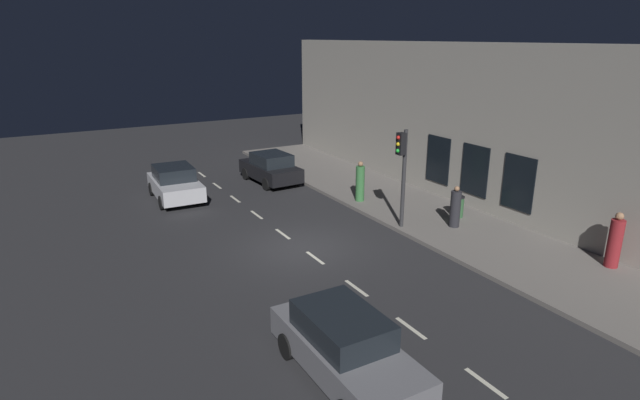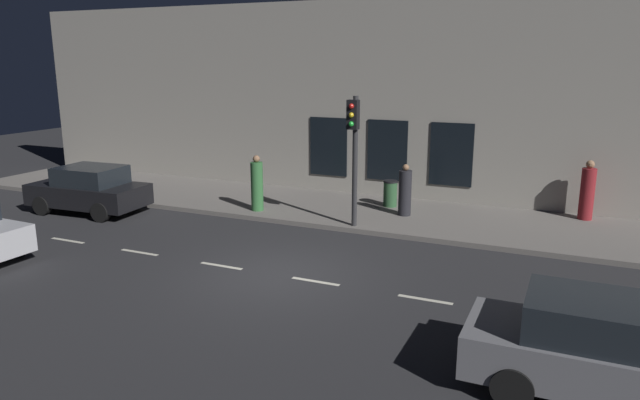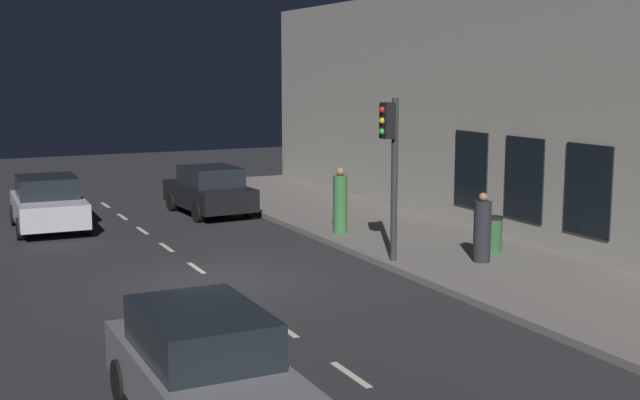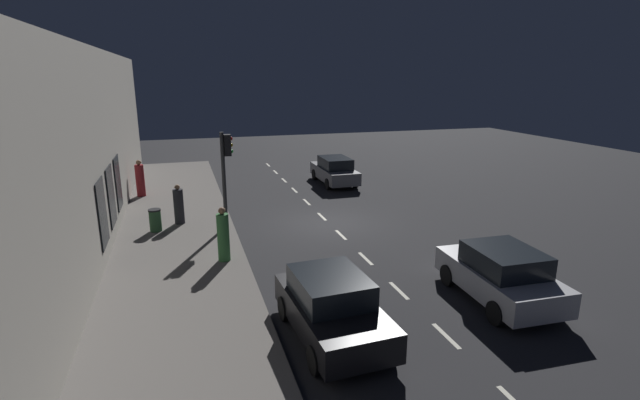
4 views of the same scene
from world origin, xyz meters
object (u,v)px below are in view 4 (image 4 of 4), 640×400
(pedestrian_1, at_px, (179,206))
(pedestrian_2, at_px, (223,236))
(parked_car_2, at_px, (500,274))
(trash_bin, at_px, (155,220))
(traffic_light, at_px, (226,165))
(pedestrian_0, at_px, (140,180))
(parked_car_1, at_px, (334,171))
(parked_car_0, at_px, (332,307))

(pedestrian_1, bearing_deg, pedestrian_2, -173.55)
(parked_car_2, xyz_separation_m, trash_bin, (9.49, -8.74, -0.19))
(traffic_light, relative_size, pedestrian_2, 2.09)
(pedestrian_1, xyz_separation_m, trash_bin, (0.93, 0.77, -0.31))
(parked_car_2, height_order, pedestrian_2, pedestrian_2)
(traffic_light, bearing_deg, pedestrian_0, -59.48)
(traffic_light, bearing_deg, trash_bin, -5.42)
(pedestrian_1, height_order, pedestrian_2, pedestrian_2)
(parked_car_1, xyz_separation_m, trash_bin, (9.67, 6.46, -0.19))
(parked_car_2, height_order, pedestrian_1, pedestrian_1)
(pedestrian_2, bearing_deg, pedestrian_0, -15.49)
(pedestrian_1, relative_size, trash_bin, 1.85)
(parked_car_0, bearing_deg, pedestrian_0, -74.17)
(parked_car_2, bearing_deg, parked_car_0, -172.90)
(parked_car_2, distance_m, pedestrian_1, 12.80)
(trash_bin, bearing_deg, parked_car_1, -146.27)
(pedestrian_0, distance_m, pedestrian_2, 10.49)
(parked_car_0, relative_size, pedestrian_1, 2.40)
(parked_car_2, xyz_separation_m, pedestrian_1, (8.56, -9.51, 0.12))
(pedestrian_2, bearing_deg, pedestrian_1, -16.80)
(traffic_light, distance_m, pedestrian_2, 4.04)
(parked_car_2, distance_m, trash_bin, 12.90)
(parked_car_2, height_order, trash_bin, parked_car_2)
(parked_car_1, relative_size, parked_car_2, 1.09)
(trash_bin, bearing_deg, pedestrian_0, -81.53)
(parked_car_1, bearing_deg, traffic_light, -135.35)
(parked_car_2, xyz_separation_m, pedestrian_2, (7.18, -4.86, 0.21))
(parked_car_1, bearing_deg, parked_car_2, -90.64)
(parked_car_0, distance_m, trash_bin, 10.17)
(parked_car_2, bearing_deg, pedestrian_0, 127.12)
(parked_car_2, bearing_deg, pedestrian_2, 148.00)
(pedestrian_0, xyz_separation_m, pedestrian_2, (-3.22, 9.98, -0.01))
(traffic_light, relative_size, pedestrian_0, 2.07)
(traffic_light, relative_size, parked_car_1, 0.90)
(pedestrian_2, xyz_separation_m, trash_bin, (2.31, -3.88, -0.40))
(pedestrian_0, xyz_separation_m, pedestrian_1, (-1.84, 5.33, -0.10))
(pedestrian_1, bearing_deg, pedestrian_0, 8.87)
(traffic_light, xyz_separation_m, pedestrian_2, (0.54, 3.61, -1.73))
(parked_car_0, height_order, pedestrian_1, pedestrian_1)
(parked_car_0, height_order, pedestrian_0, pedestrian_0)
(parked_car_0, bearing_deg, trash_bin, -67.79)
(traffic_light, height_order, pedestrian_0, traffic_light)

